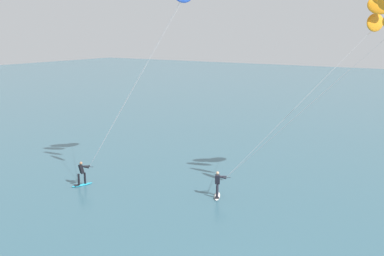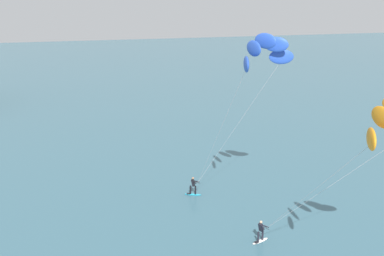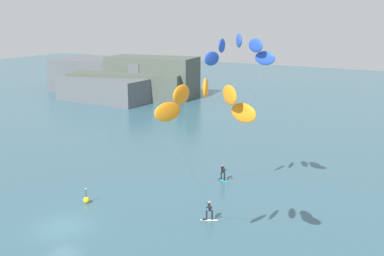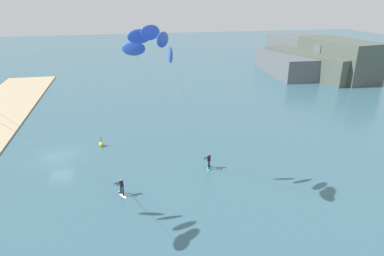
% 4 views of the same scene
% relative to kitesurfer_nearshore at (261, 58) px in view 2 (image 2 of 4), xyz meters
% --- Properties ---
extents(kitesurfer_nearshore, '(7.44, 8.32, 14.65)m').
position_rel_kitesurfer_nearshore_xyz_m(kitesurfer_nearshore, '(0.00, 0.00, 0.00)').
color(kitesurfer_nearshore, '#23ADD1').
rests_on(kitesurfer_nearshore, ground).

